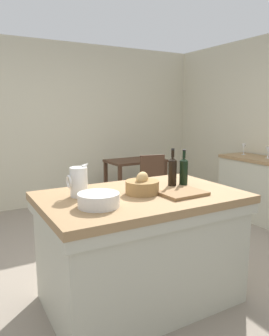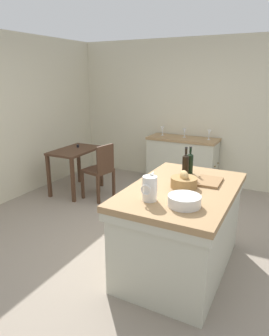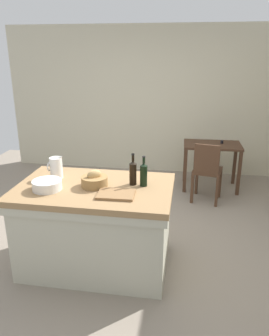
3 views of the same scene
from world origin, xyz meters
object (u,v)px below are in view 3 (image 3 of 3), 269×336
at_px(island_table, 96,223).
at_px(pitcher, 56,168).
at_px(cutting_board, 116,194).
at_px(wash_bowl, 47,185).
at_px(wooden_chair, 207,170).
at_px(bread_basket, 94,181).
at_px(wine_bottle_dark, 144,174).
at_px(wine_bottle_amber, 133,172).
at_px(writing_desk, 212,151).

xyz_separation_m(island_table, pitcher, (-0.45, 0.15, 0.53)).
bearing_deg(cutting_board, wash_bowl, 177.38).
relative_size(wooden_chair, pitcher, 3.48).
bearing_deg(wash_bowl, bread_basket, 19.28).
bearing_deg(wine_bottle_dark, wine_bottle_amber, 172.01).
height_order(wash_bowl, wine_bottle_amber, wine_bottle_amber).
bearing_deg(cutting_board, bread_basket, 144.57).
bearing_deg(writing_desk, wash_bowl, -124.25).
relative_size(bread_basket, cutting_board, 0.77).
bearing_deg(writing_desk, wine_bottle_dark, -109.59).
height_order(pitcher, bread_basket, pitcher).
bearing_deg(wash_bowl, writing_desk, 55.75).
height_order(pitcher, cutting_board, pitcher).
distance_m(island_table, bread_basket, 0.47).
bearing_deg(island_table, wine_bottle_dark, 10.15).
relative_size(writing_desk, wine_bottle_dark, 2.97).
xyz_separation_m(wooden_chair, bread_basket, (-1.19, -1.79, 0.45)).
bearing_deg(wooden_chair, wine_bottle_dark, -112.81).
bearing_deg(cutting_board, island_table, 144.24).
xyz_separation_m(island_table, wash_bowl, (-0.42, -0.16, 0.46)).
distance_m(island_table, pitcher, 0.71).
bearing_deg(wine_bottle_dark, wash_bowl, -164.90).
distance_m(island_table, wash_bowl, 0.64).
xyz_separation_m(wooden_chair, wash_bowl, (-1.61, -1.94, 0.44)).
distance_m(wash_bowl, cutting_board, 0.68).
height_order(writing_desk, wine_bottle_dark, wine_bottle_dark).
distance_m(wooden_chair, cutting_board, 2.22).
bearing_deg(wooden_chair, writing_desk, 80.80).
relative_size(island_table, cutting_board, 4.54).
bearing_deg(wine_bottle_amber, wooden_chair, 63.94).
height_order(writing_desk, wash_bowl, wash_bowl).
bearing_deg(island_table, wine_bottle_amber, 15.25).
height_order(pitcher, wine_bottle_dark, wine_bottle_dark).
relative_size(wash_bowl, cutting_board, 0.83).
distance_m(island_table, wine_bottle_dark, 0.73).
height_order(writing_desk, cutting_board, cutting_board).
bearing_deg(bread_basket, writing_desk, 61.52).
xyz_separation_m(island_table, wooden_chair, (1.19, 1.78, 0.02)).
distance_m(pitcher, bread_basket, 0.49).
relative_size(cutting_board, wine_bottle_amber, 1.06).
distance_m(wash_bowl, wine_bottle_dark, 0.94).
bearing_deg(bread_basket, wine_bottle_dark, 11.16).
bearing_deg(wooden_chair, bread_basket, -123.54).
relative_size(wooden_chair, bread_basket, 3.54).
distance_m(writing_desk, wine_bottle_dark, 2.43).
xyz_separation_m(bread_basket, cutting_board, (0.25, -0.18, -0.05)).
relative_size(writing_desk, wash_bowl, 3.24).
bearing_deg(wash_bowl, wine_bottle_dark, 15.10).
height_order(wooden_chair, cutting_board, cutting_board).
bearing_deg(pitcher, wash_bowl, -84.95).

